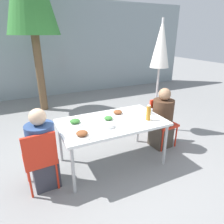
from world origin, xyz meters
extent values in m
plane|color=gray|center=(0.00, 0.00, 0.00)|extent=(24.00, 24.00, 0.00)
cube|color=#89999E|center=(0.00, 4.42, 1.50)|extent=(10.00, 0.20, 3.00)
cube|color=white|center=(0.00, 0.00, 0.72)|extent=(1.59, 0.91, 0.04)
cylinder|color=#B7B7B7|center=(-0.73, -0.40, 0.35)|extent=(0.04, 0.04, 0.70)
cylinder|color=#B7B7B7|center=(0.73, -0.40, 0.35)|extent=(0.04, 0.04, 0.70)
cylinder|color=#B7B7B7|center=(-0.73, 0.40, 0.35)|extent=(0.04, 0.04, 0.70)
cylinder|color=#B7B7B7|center=(0.73, 0.40, 0.35)|extent=(0.04, 0.04, 0.70)
cube|color=red|center=(-1.09, -0.07, 0.43)|extent=(0.42, 0.42, 0.04)
cube|color=red|center=(-1.08, -0.25, 0.66)|extent=(0.40, 0.06, 0.42)
cylinder|color=red|center=(-1.27, 0.09, 0.21)|extent=(0.03, 0.03, 0.41)
cylinder|color=red|center=(-0.94, 0.11, 0.21)|extent=(0.03, 0.03, 0.41)
cylinder|color=red|center=(-1.25, -0.25, 0.21)|extent=(0.03, 0.03, 0.41)
cylinder|color=red|center=(-0.91, -0.23, 0.21)|extent=(0.03, 0.03, 0.41)
cube|color=#383842|center=(-1.04, -0.06, 0.23)|extent=(0.35, 0.35, 0.45)
cylinder|color=navy|center=(-1.04, -0.06, 0.69)|extent=(0.36, 0.36, 0.47)
sphere|color=beige|center=(-1.04, -0.06, 1.03)|extent=(0.21, 0.21, 0.21)
cube|color=red|center=(1.09, 0.10, 0.43)|extent=(0.43, 0.43, 0.04)
cube|color=red|center=(1.08, 0.28, 0.66)|extent=(0.40, 0.07, 0.42)
cylinder|color=red|center=(1.28, -0.06, 0.21)|extent=(0.03, 0.03, 0.41)
cylinder|color=red|center=(0.94, -0.09, 0.21)|extent=(0.03, 0.03, 0.41)
cylinder|color=red|center=(1.25, 0.28, 0.21)|extent=(0.03, 0.03, 0.41)
cylinder|color=red|center=(0.91, 0.25, 0.21)|extent=(0.03, 0.03, 0.41)
cube|color=#473D33|center=(1.04, 0.09, 0.23)|extent=(0.36, 0.36, 0.45)
cylinder|color=#472D1E|center=(1.04, 0.09, 0.68)|extent=(0.37, 0.37, 0.45)
sphere|color=#9E7556|center=(1.04, 0.09, 1.01)|extent=(0.21, 0.21, 0.21)
cylinder|color=#333333|center=(1.39, 0.74, 0.03)|extent=(0.36, 0.36, 0.05)
cylinder|color=#BCBCBC|center=(1.39, 0.74, 1.13)|extent=(0.04, 0.04, 2.25)
cone|color=silver|center=(1.39, 0.74, 1.80)|extent=(0.37, 0.37, 0.90)
cylinder|color=white|center=(-0.55, -0.26, 0.75)|extent=(0.28, 0.28, 0.01)
ellipsoid|color=brown|center=(-0.55, -0.26, 0.78)|extent=(0.15, 0.15, 0.06)
cylinder|color=white|center=(0.20, 0.21, 0.75)|extent=(0.27, 0.27, 0.01)
ellipsoid|color=brown|center=(0.20, 0.21, 0.78)|extent=(0.15, 0.15, 0.06)
cylinder|color=white|center=(-0.04, 0.05, 0.75)|extent=(0.24, 0.24, 0.01)
ellipsoid|color=#33702D|center=(-0.04, 0.05, 0.78)|extent=(0.13, 0.13, 0.05)
cylinder|color=white|center=(-0.53, 0.15, 0.75)|extent=(0.27, 0.27, 0.01)
ellipsoid|color=#33702D|center=(-0.53, 0.15, 0.78)|extent=(0.15, 0.15, 0.06)
cylinder|color=#B7751E|center=(0.52, -0.19, 0.85)|extent=(0.07, 0.07, 0.22)
cylinder|color=white|center=(0.52, -0.19, 0.97)|extent=(0.05, 0.05, 0.02)
cylinder|color=white|center=(0.70, 0.00, 0.78)|extent=(0.07, 0.07, 0.09)
cylinder|color=white|center=(-0.13, -0.16, 0.77)|extent=(0.17, 0.17, 0.05)
cylinder|color=brown|center=(-0.65, 3.05, 0.97)|extent=(0.20, 0.20, 1.94)
camera|label=1|loc=(-1.18, -2.50, 1.98)|focal=32.00mm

